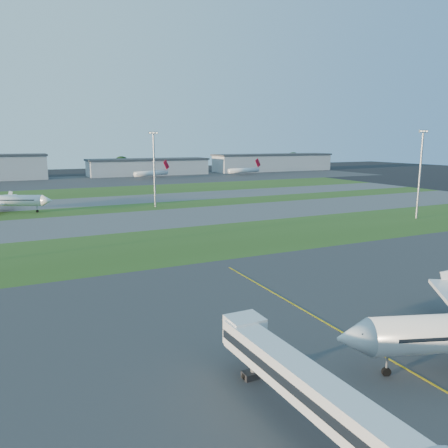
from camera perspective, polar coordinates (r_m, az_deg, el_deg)
ground at (r=52.78m, az=10.69°, el=-14.65°), size 700.00×700.00×0.00m
apron_near at (r=52.78m, az=10.69°, el=-14.64°), size 300.00×70.00×0.01m
grass_strip_a at (r=97.20m, az=-7.77°, el=-2.74°), size 300.00×34.00×0.01m
taxiway_a at (r=128.38m, az=-12.35°, el=0.38°), size 300.00×32.00×0.01m
grass_strip_b at (r=152.51m, az=-14.56°, el=1.89°), size 300.00×18.00×0.01m
taxiway_b at (r=173.95m, az=-16.00°, el=2.87°), size 300.00×26.00×0.01m
grass_strip_c at (r=206.33m, az=-17.59°, el=3.95°), size 300.00×40.00×0.01m
apron_far at (r=265.59m, az=-19.50°, el=5.24°), size 400.00×80.00×0.01m
yellow_line at (r=55.68m, az=14.96°, el=-13.45°), size 0.25×60.00×0.02m
jet_bridge at (r=34.99m, az=12.87°, el=-21.37°), size 4.20×26.90×6.20m
mini_jet_near at (r=276.09m, az=-9.44°, el=6.57°), size 26.46×14.28×9.48m
mini_jet_far at (r=300.38m, az=2.63°, el=7.03°), size 28.26×8.91×9.48m
light_mast_centre at (r=152.70m, az=-9.10°, el=7.70°), size 3.20×0.70×25.80m
light_mast_east at (r=139.97m, az=24.26°, el=6.64°), size 3.20×0.70×25.80m
hangar_east at (r=305.29m, az=-9.85°, el=7.38°), size 81.60×23.00×11.20m
hangar_far_east at (r=346.34m, az=6.41°, el=8.01°), size 96.90×23.00×13.20m
tree_mid_west at (r=304.65m, az=-24.21°, el=6.64°), size 9.90×9.90×10.80m
tree_mid_east at (r=315.08m, az=-13.21°, el=7.57°), size 11.55×11.55×12.60m
tree_east at (r=337.68m, az=-0.51°, el=7.93°), size 10.45×10.45×11.40m
tree_far_east at (r=376.15m, az=9.02°, el=8.28°), size 12.65×12.65×13.80m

